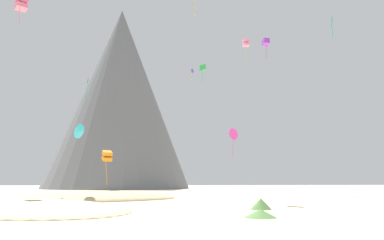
{
  "coord_description": "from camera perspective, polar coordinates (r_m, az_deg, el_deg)",
  "views": [
    {
      "loc": [
        -5.54,
        -28.34,
        2.66
      ],
      "look_at": [
        3.79,
        44.39,
        14.63
      ],
      "focal_mm": 34.94,
      "sensor_mm": 36.0,
      "label": 1
    }
  ],
  "objects": [
    {
      "name": "bush_near_right",
      "position": [
        36.44,
        10.46,
        -12.47
      ],
      "size": [
        2.81,
        2.81,
        1.06
      ],
      "primitive_type": "cone",
      "rotation": [
        0.0,
        0.0,
        5.75
      ],
      "color": "#568442",
      "rests_on": "ground_plane"
    },
    {
      "name": "kite_teal_high",
      "position": [
        63.7,
        20.51,
        14.05
      ],
      "size": [
        1.07,
        1.38,
        3.63
      ],
      "rotation": [
        0.0,
        0.0,
        4.12
      ],
      "color": "teal"
    },
    {
      "name": "kite_rainbow_mid",
      "position": [
        55.73,
        -24.6,
        15.83
      ],
      "size": [
        1.93,
        1.95,
        3.68
      ],
      "rotation": [
        0.0,
        0.0,
        0.55
      ],
      "color": "#E5668C"
    },
    {
      "name": "kite_black_mid",
      "position": [
        83.12,
        -15.68,
        5.03
      ],
      "size": [
        0.47,
        0.78,
        5.35
      ],
      "rotation": [
        0.0,
        0.0,
        4.14
      ],
      "color": "black"
    },
    {
      "name": "kite_violet_high",
      "position": [
        82.76,
        11.21,
        11.55
      ],
      "size": [
        1.5,
        1.59,
        4.66
      ],
      "rotation": [
        0.0,
        0.0,
        3.31
      ],
      "color": "purple"
    },
    {
      "name": "dune_foreground_left",
      "position": [
        39.9,
        -24.66,
        -12.27
      ],
      "size": [
        29.52,
        30.86,
        1.84
      ],
      "primitive_type": "ellipsoid",
      "rotation": [
        0.0,
        0.0,
        2.27
      ],
      "color": "beige",
      "rests_on": "ground_plane"
    },
    {
      "name": "kite_orange_low",
      "position": [
        59.17,
        -12.83,
        -5.38
      ],
      "size": [
        1.74,
        1.82,
        5.37
      ],
      "rotation": [
        0.0,
        0.0,
        0.31
      ],
      "color": "orange"
    },
    {
      "name": "kite_green_high",
      "position": [
        80.23,
        1.64,
        7.96
      ],
      "size": [
        1.39,
        1.29,
        4.11
      ],
      "rotation": [
        0.0,
        0.0,
        1.66
      ],
      "color": "green"
    },
    {
      "name": "kite_indigo_high",
      "position": [
        86.58,
        0.04,
        7.31
      ],
      "size": [
        0.71,
        0.63,
        2.56
      ],
      "rotation": [
        0.0,
        0.0,
        4.69
      ],
      "color": "#5138B2"
    },
    {
      "name": "rock_massif",
      "position": [
        139.02,
        -10.48,
        1.61
      ],
      "size": [
        72.54,
        72.54,
        66.87
      ],
      "color": "slate",
      "rests_on": "ground_plane"
    },
    {
      "name": "dune_foreground_right",
      "position": [
        56.11,
        -14.86,
        -11.68
      ],
      "size": [
        29.49,
        24.46,
        2.59
      ],
      "primitive_type": "ellipsoid",
      "rotation": [
        0.0,
        0.0,
        0.44
      ],
      "color": "#C6B284",
      "rests_on": "ground_plane"
    },
    {
      "name": "kite_pink_high",
      "position": [
        89.69,
        8.24,
        11.55
      ],
      "size": [
        1.38,
        1.4,
        5.84
      ],
      "rotation": [
        0.0,
        0.0,
        0.0
      ],
      "color": "pink"
    },
    {
      "name": "bush_far_left",
      "position": [
        28.6,
        10.39,
        -13.84
      ],
      "size": [
        3.34,
        3.34,
        0.62
      ],
      "primitive_type": "cone",
      "rotation": [
        0.0,
        0.0,
        2.09
      ],
      "color": "#568442",
      "rests_on": "ground_plane"
    },
    {
      "name": "ground_plane",
      "position": [
        29.0,
        3.85,
        -14.51
      ],
      "size": [
        400.0,
        400.0,
        0.0
      ],
      "primitive_type": "plane",
      "color": "beige"
    },
    {
      "name": "kite_cyan_low",
      "position": [
        53.29,
        -16.7,
        -1.67
      ],
      "size": [
        1.72,
        2.27,
        2.1
      ],
      "rotation": [
        0.0,
        0.0,
        1.12
      ],
      "color": "#33BCDB"
    },
    {
      "name": "kite_magenta_low",
      "position": [
        76.63,
        6.38,
        -2.18
      ],
      "size": [
        1.91,
        2.49,
        5.97
      ],
      "rotation": [
        0.0,
        0.0,
        2.1
      ],
      "color": "#D1339E"
    },
    {
      "name": "bush_near_left",
      "position": [
        44.95,
        -19.28,
        -11.62
      ],
      "size": [
        2.69,
        2.69,
        0.83
      ],
      "primitive_type": "cone",
      "rotation": [
        0.0,
        0.0,
        5.18
      ],
      "color": "#568442",
      "rests_on": "ground_plane"
    }
  ]
}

